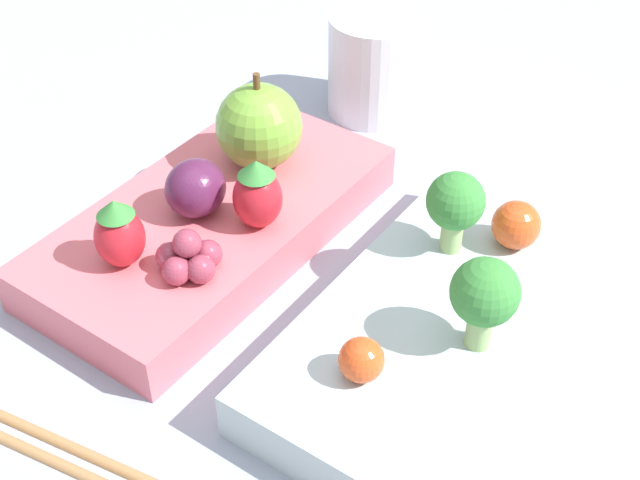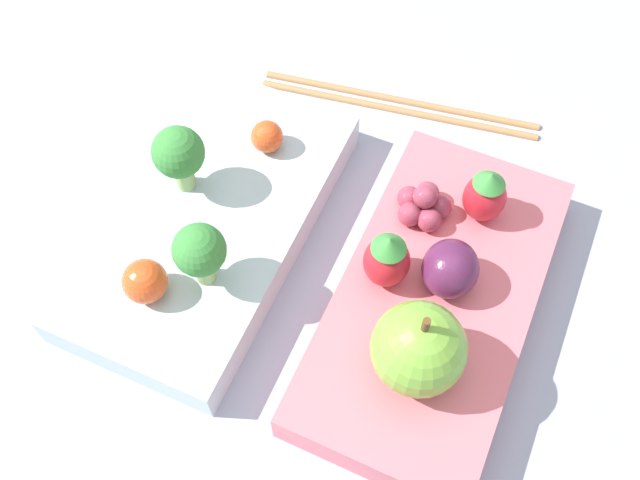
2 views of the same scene
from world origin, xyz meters
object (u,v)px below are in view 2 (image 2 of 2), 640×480
Objects in this scene: chopsticks_pair at (399,103)px; broccoli_floret_1 at (179,154)px; strawberry_1 at (387,259)px; bento_box_savoury at (213,220)px; broccoli_floret_0 at (200,252)px; grape_cluster at (423,205)px; cherry_tomato_1 at (145,281)px; plum at (452,264)px; strawberry_0 at (485,195)px; bento_box_fruit at (434,302)px; cherry_tomato_0 at (267,136)px; apple at (419,349)px.

broccoli_floret_1 is at bearing 141.65° from chopsticks_pair.
bento_box_savoury is at bearing 84.91° from strawberry_1.
broccoli_floret_0 reaches higher than strawberry_1.
grape_cluster is at bearing -157.86° from chopsticks_pair.
broccoli_floret_0 reaches higher than grape_cluster.
grape_cluster is at bearing -10.34° from strawberry_1.
plum is at bearing -67.58° from cherry_tomato_1.
plum is (-0.05, 0.01, -0.00)m from strawberry_0.
cherry_tomato_1 is 0.24m from chopsticks_pair.
strawberry_1 is at bearing -167.85° from chopsticks_pair.
bento_box_fruit is at bearing -70.77° from cherry_tomato_1.
broccoli_floret_0 is at bearing 109.14° from plum.
bento_box_savoury is 0.16m from plum.
bento_box_savoury is 0.17m from chopsticks_pair.
broccoli_floret_1 is at bearing 100.78° from grape_cluster.
strawberry_1 is (0.06, -0.13, 0.01)m from cherry_tomato_1.
cherry_tomato_0 is 0.15m from plum.
broccoli_floret_1 is (0.06, 0.04, 0.00)m from broccoli_floret_0.
broccoli_floret_0 is at bearing -53.82° from cherry_tomato_1.
apple is (-0.07, -0.17, -0.01)m from broccoli_floret_1.
cherry_tomato_0 is at bearing 55.95° from strawberry_1.
strawberry_0 is at bearing -92.25° from cherry_tomato_0.
broccoli_floret_0 is 0.78× the size of apple.
cherry_tomato_0 reaches higher than bento_box_fruit.
grape_cluster is (0.04, 0.03, -0.01)m from plum.
plum is (0.01, -0.00, 0.03)m from bento_box_fruit.
strawberry_1 is 0.20× the size of chopsticks_pair.
broccoli_floret_1 is (0.02, 0.18, 0.05)m from bento_box_fruit.
strawberry_0 reaches higher than grape_cluster.
chopsticks_pair is at bearing 39.52° from strawberry_0.
bento_box_savoury is 0.07m from cherry_tomato_0.
cherry_tomato_1 is 0.18m from grape_cluster.
bento_box_savoury is at bearing 86.09° from bento_box_fruit.
grape_cluster is at bearing 34.06° from plum.
cherry_tomato_0 is 0.60× the size of plum.
broccoli_floret_0 is (-0.05, -0.02, 0.04)m from bento_box_savoury.
strawberry_1 is (-0.01, -0.12, 0.03)m from bento_box_savoury.
cherry_tomato_1 is (-0.07, 0.01, 0.03)m from bento_box_savoury.
bento_box_fruit is 0.17m from cherry_tomato_1.
plum reaches higher than grape_cluster.
bento_box_fruit is at bearing -117.02° from cherry_tomato_0.
plum is at bearing -71.82° from strawberry_1.
strawberry_0 is at bearing -8.50° from plum.
strawberry_1 is at bearing 32.47° from apple.
broccoli_floret_1 reaches higher than strawberry_0.
broccoli_floret_0 is 2.20× the size of cherry_tomato_0.
cherry_tomato_1 is at bearing 92.23° from apple.
bento_box_savoury is at bearing 108.06° from strawberry_0.
bento_box_savoury is at bearing 107.63° from grape_cluster.
cherry_tomato_1 is (-0.02, 0.03, -0.02)m from broccoli_floret_0.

